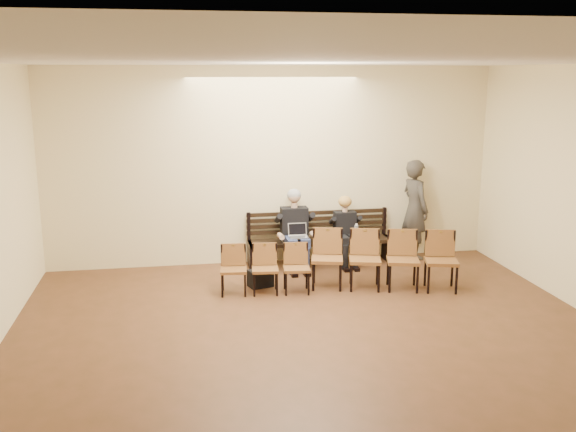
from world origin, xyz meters
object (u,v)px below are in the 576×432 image
water_bottle (356,237)px  bench (320,252)px  seated_man (295,229)px  seated_woman (346,235)px  laptop (299,239)px  passerby (415,202)px  chair_row_back (384,260)px  bag (260,278)px  chair_row_front (265,269)px

water_bottle → bench: bearing=146.4°
seated_man → seated_woman: size_ratio=1.26×
bench → water_bottle: 0.76m
bench → laptop: laptop is taller
water_bottle → passerby: 1.42m
bench → chair_row_back: size_ratio=1.14×
bag → passerby: bearing=20.9°
seated_man → seated_woman: (0.92, 0.00, -0.14)m
laptop → passerby: passerby is taller
seated_woman → chair_row_front: (-1.64, -1.26, -0.17)m
water_bottle → passerby: size_ratio=0.11×
bag → passerby: 3.37m
seated_woman → passerby: 1.47m
seated_woman → water_bottle: 0.28m
bench → water_bottle: (0.56, -0.37, 0.35)m
water_bottle → passerby: passerby is taller
bench → water_bottle: size_ratio=10.69×
laptop → water_bottle: water_bottle is taller
bench → laptop: 0.66m
water_bottle → bag: 1.96m
bench → water_bottle: water_bottle is taller
water_bottle → bag: (-1.78, -0.68, -0.43)m
water_bottle → seated_man: bearing=166.3°
water_bottle → chair_row_back: bearing=-83.1°
seated_man → passerby: bearing=5.5°
passerby → chair_row_back: bearing=130.0°
seated_man → laptop: size_ratio=4.27×
bench → seated_man: size_ratio=1.87×
passerby → chair_row_back: passerby is taller
seated_woman → chair_row_back: seated_woman is taller
seated_woman → bag: 1.96m
laptop → bag: size_ratio=0.87×
seated_man → chair_row_front: seated_man is taller
chair_row_front → water_bottle: bearing=35.7°
bag → bench: bearing=40.8°
seated_woman → bag: (-1.67, -0.93, -0.41)m
bag → chair_row_front: size_ratio=0.27×
water_bottle → chair_row_back: size_ratio=0.11×
bench → seated_man: bearing=-165.9°
bag → chair_row_back: 2.00m
passerby → seated_woman: bearing=83.9°
seated_woman → bench: bearing=164.9°
bench → chair_row_front: (-1.19, -1.38, 0.16)m
chair_row_front → chair_row_back: 1.89m
seated_woman → chair_row_front: bearing=-142.4°
bench → chair_row_front: size_ratio=1.88×
laptop → chair_row_back: 1.64m
laptop → chair_row_front: chair_row_front is taller
bench → passerby: bearing=3.2°
chair_row_front → passerby: bearing=32.1°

